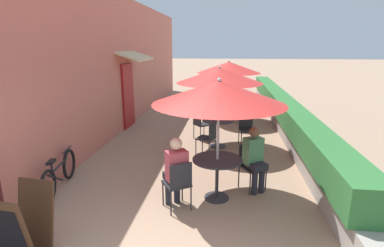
{
  "coord_description": "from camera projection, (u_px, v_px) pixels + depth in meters",
  "views": [
    {
      "loc": [
        0.92,
        -2.73,
        2.68
      ],
      "look_at": [
        0.15,
        3.64,
        1.0
      ],
      "focal_mm": 28.0,
      "sensor_mm": 36.0,
      "label": 1
    }
  ],
  "objects": [
    {
      "name": "patio_table_far",
      "position": [
        228.0,
        105.0,
        10.85
      ],
      "size": [
        0.88,
        0.88,
        0.76
      ],
      "color": "#28282D",
      "rests_on": "ground_plane"
    },
    {
      "name": "seated_patron_near_right",
      "position": [
        176.0,
        170.0,
        4.95
      ],
      "size": [
        0.49,
        0.51,
        1.25
      ],
      "rotation": [
        0.0,
        0.0,
        6.85
      ],
      "color": "#23232D",
      "rests_on": "ground_plane"
    },
    {
      "name": "cafe_chair_mid_left",
      "position": [
        209.0,
        136.0,
        7.35
      ],
      "size": [
        0.52,
        0.52,
        0.87
      ],
      "rotation": [
        0.0,
        0.0,
        7.48
      ],
      "color": "#232328",
      "rests_on": "ground_plane"
    },
    {
      "name": "patio_umbrella_mid",
      "position": [
        220.0,
        75.0,
        7.69
      ],
      "size": [
        2.24,
        2.24,
        2.17
      ],
      "color": "#B7B7BC",
      "rests_on": "ground_plane"
    },
    {
      "name": "cafe_chair_mid_right",
      "position": [
        246.0,
        127.0,
        8.15
      ],
      "size": [
        0.46,
        0.46,
        0.87
      ],
      "rotation": [
        0.0,
        0.0,
        9.57
      ],
      "color": "#232328",
      "rests_on": "ground_plane"
    },
    {
      "name": "cafe_chair_near_left",
      "position": [
        250.0,
        163.0,
        5.68
      ],
      "size": [
        0.55,
        0.55,
        0.87
      ],
      "rotation": [
        0.0,
        0.0,
        3.71
      ],
      "color": "#232328",
      "rests_on": "ground_plane"
    },
    {
      "name": "patio_table_near",
      "position": [
        217.0,
        168.0,
        5.27
      ],
      "size": [
        0.88,
        0.88,
        0.76
      ],
      "color": "#28282D",
      "rests_on": "ground_plane"
    },
    {
      "name": "patio_umbrella_far",
      "position": [
        229.0,
        67.0,
        10.51
      ],
      "size": [
        2.24,
        2.24,
        2.17
      ],
      "color": "#B7B7BC",
      "rests_on": "ground_plane"
    },
    {
      "name": "cafe_chair_mid_back",
      "position": [
        200.0,
        122.0,
        8.66
      ],
      "size": [
        0.56,
        0.56,
        0.87
      ],
      "rotation": [
        0.0,
        0.0,
        11.67
      ],
      "color": "#232328",
      "rests_on": "ground_plane"
    },
    {
      "name": "menu_board",
      "position": [
        24.0,
        227.0,
        3.7
      ],
      "size": [
        0.59,
        0.69,
        1.01
      ],
      "rotation": [
        0.0,
        0.0,
        -0.11
      ],
      "color": "#422819",
      "rests_on": "ground_plane"
    },
    {
      "name": "cafe_chair_near_right",
      "position": [
        178.0,
        182.0,
        4.9
      ],
      "size": [
        0.55,
        0.55,
        0.87
      ],
      "rotation": [
        0.0,
        0.0,
        6.85
      ],
      "color": "#232328",
      "rests_on": "ground_plane"
    },
    {
      "name": "patio_umbrella_near",
      "position": [
        219.0,
        92.0,
        4.93
      ],
      "size": [
        2.24,
        2.24,
        2.17
      ],
      "color": "#B7B7BC",
      "rests_on": "ground_plane"
    },
    {
      "name": "planter_hedge",
      "position": [
        282.0,
        110.0,
        10.14
      ],
      "size": [
        0.6,
        14.19,
        1.01
      ],
      "color": "gray",
      "rests_on": "ground_plane"
    },
    {
      "name": "seated_patron_near_left",
      "position": [
        255.0,
        156.0,
        5.54
      ],
      "size": [
        0.49,
        0.51,
        1.25
      ],
      "rotation": [
        0.0,
        0.0,
        3.71
      ],
      "color": "#23232D",
      "rests_on": "ground_plane"
    },
    {
      "name": "bicycle_leaning",
      "position": [
        59.0,
        174.0,
        5.65
      ],
      "size": [
        0.34,
        1.65,
        0.71
      ],
      "rotation": [
        0.0,
        0.0,
        0.17
      ],
      "color": "black",
      "rests_on": "ground_plane"
    },
    {
      "name": "cafe_chair_far_right",
      "position": [
        246.0,
        110.0,
        10.36
      ],
      "size": [
        0.56,
        0.56,
        0.87
      ],
      "rotation": [
        0.0,
        0.0,
        8.72
      ],
      "color": "#232328",
      "rests_on": "ground_plane"
    },
    {
      "name": "cafe_facade_wall",
      "position": [
        128.0,
        63.0,
        10.33
      ],
      "size": [
        0.98,
        15.19,
        4.2
      ],
      "color": "#C66B5B",
      "rests_on": "ground_plane"
    },
    {
      "name": "coffee_cup_far",
      "position": [
        226.0,
        98.0,
        10.95
      ],
      "size": [
        0.07,
        0.07,
        0.09
      ],
      "color": "teal",
      "rests_on": "patio_table_far"
    },
    {
      "name": "patio_table_mid",
      "position": [
        218.0,
        126.0,
        8.04
      ],
      "size": [
        0.88,
        0.88,
        0.76
      ],
      "color": "#28282D",
      "rests_on": "ground_plane"
    },
    {
      "name": "coffee_cup_mid",
      "position": [
        214.0,
        117.0,
        8.05
      ],
      "size": [
        0.07,
        0.07,
        0.09
      ],
      "color": "#232328",
      "rests_on": "patio_table_mid"
    },
    {
      "name": "cafe_chair_far_left",
      "position": [
        211.0,
        104.0,
        11.37
      ],
      "size": [
        0.56,
        0.56,
        0.87
      ],
      "rotation": [
        0.0,
        0.0,
        5.58
      ],
      "color": "#232328",
      "rests_on": "ground_plane"
    }
  ]
}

